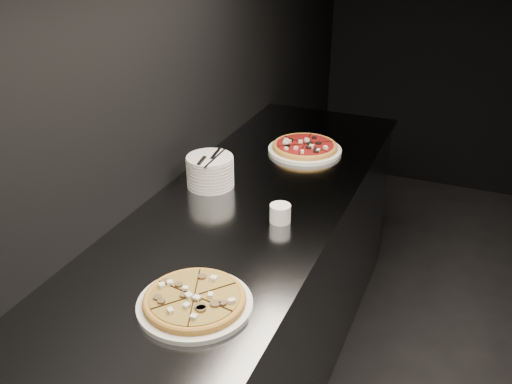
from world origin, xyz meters
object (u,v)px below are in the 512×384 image
at_px(pizza_tomato, 305,147).
at_px(ramekin, 280,213).
at_px(counter, 245,302).
at_px(pizza_mushroom, 195,301).
at_px(plate_stack, 210,171).
at_px(cutlery, 210,158).

distance_m(pizza_tomato, ramekin, 0.67).
height_order(counter, ramekin, ramekin).
bearing_deg(pizza_mushroom, plate_stack, 113.48).
bearing_deg(counter, cutlery, 151.75).
bearing_deg(counter, pizza_mushroom, -79.26).
height_order(pizza_mushroom, pizza_tomato, same).
distance_m(pizza_tomato, cutlery, 0.57).
xyz_separation_m(counter, pizza_mushroom, (0.12, -0.61, 0.48)).
bearing_deg(pizza_mushroom, pizza_tomato, 93.29).
height_order(pizza_tomato, plate_stack, plate_stack).
bearing_deg(ramekin, plate_stack, 155.34).
bearing_deg(pizza_mushroom, ramekin, 84.50).
xyz_separation_m(counter, plate_stack, (-0.20, 0.12, 0.52)).
bearing_deg(pizza_mushroom, counter, 100.74).
distance_m(counter, plate_stack, 0.57).
bearing_deg(ramekin, pizza_mushroom, -95.50).
relative_size(counter, cutlery, 11.89).
xyz_separation_m(cutlery, ramekin, (0.36, -0.16, -0.10)).
relative_size(cutlery, ramekin, 2.66).
bearing_deg(plate_stack, ramekin, -24.66).
bearing_deg(pizza_tomato, pizza_mushroom, -86.71).
bearing_deg(ramekin, pizza_tomato, 100.61).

